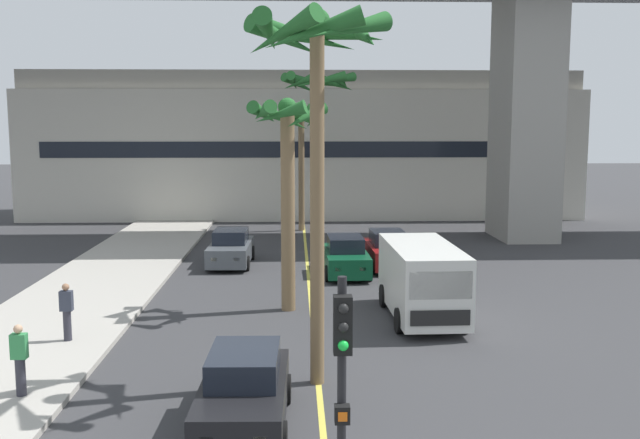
{
  "coord_description": "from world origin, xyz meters",
  "views": [
    {
      "loc": [
        -0.55,
        -1.42,
        6.14
      ],
      "look_at": [
        0.0,
        14.0,
        4.09
      ],
      "focal_mm": 40.45,
      "sensor_mm": 36.0,
      "label": 1
    }
  ],
  "objects_px": {
    "pedestrian_far_along": "(20,359)",
    "pedestrian_near_crosswalk": "(67,311)",
    "car_queue_front": "(244,392)",
    "car_queue_fourth": "(231,249)",
    "car_queue_third": "(388,251)",
    "palm_tree_farthest_median": "(301,130)",
    "car_queue_second": "(346,257)",
    "palm_tree_near_median": "(318,105)",
    "delivery_van": "(422,279)",
    "palm_tree_mid_median": "(288,151)",
    "traffic_light_median_near": "(342,390)",
    "palm_tree_far_median": "(316,71)"
  },
  "relations": [
    {
      "from": "pedestrian_far_along",
      "to": "pedestrian_near_crosswalk",
      "type": "bearing_deg",
      "value": 93.41
    },
    {
      "from": "car_queue_front",
      "to": "car_queue_fourth",
      "type": "xyz_separation_m",
      "value": [
        -1.75,
        17.08,
        0.0
      ]
    },
    {
      "from": "car_queue_front",
      "to": "pedestrian_far_along",
      "type": "xyz_separation_m",
      "value": [
        -5.04,
        1.47,
        0.28
      ]
    },
    {
      "from": "car_queue_third",
      "to": "palm_tree_farthest_median",
      "type": "xyz_separation_m",
      "value": [
        -3.63,
        11.03,
        5.08
      ]
    },
    {
      "from": "car_queue_second",
      "to": "palm_tree_near_median",
      "type": "height_order",
      "value": "palm_tree_near_median"
    },
    {
      "from": "car_queue_front",
      "to": "palm_tree_farthest_median",
      "type": "height_order",
      "value": "palm_tree_farthest_median"
    },
    {
      "from": "delivery_van",
      "to": "palm_tree_mid_median",
      "type": "relative_size",
      "value": 0.76
    },
    {
      "from": "palm_tree_near_median",
      "to": "palm_tree_farthest_median",
      "type": "bearing_deg",
      "value": 96.55
    },
    {
      "from": "palm_tree_near_median",
      "to": "palm_tree_farthest_median",
      "type": "xyz_separation_m",
      "value": [
        -0.77,
        6.68,
        -1.25
      ]
    },
    {
      "from": "car_queue_third",
      "to": "delivery_van",
      "type": "distance_m",
      "value": 8.32
    },
    {
      "from": "car_queue_front",
      "to": "pedestrian_far_along",
      "type": "distance_m",
      "value": 5.26
    },
    {
      "from": "palm_tree_near_median",
      "to": "pedestrian_near_crosswalk",
      "type": "xyz_separation_m",
      "value": [
        -7.5,
        -15.1,
        -6.06
      ]
    },
    {
      "from": "delivery_van",
      "to": "palm_tree_mid_median",
      "type": "distance_m",
      "value": 5.94
    },
    {
      "from": "palm_tree_farthest_median",
      "to": "traffic_light_median_near",
      "type": "bearing_deg",
      "value": -89.63
    },
    {
      "from": "car_queue_third",
      "to": "palm_tree_mid_median",
      "type": "bearing_deg",
      "value": -120.95
    },
    {
      "from": "car_queue_front",
      "to": "car_queue_fourth",
      "type": "relative_size",
      "value": 1.0
    },
    {
      "from": "car_queue_second",
      "to": "pedestrian_far_along",
      "type": "bearing_deg",
      "value": -121.35
    },
    {
      "from": "delivery_van",
      "to": "palm_tree_farthest_median",
      "type": "distance_m",
      "value": 20.18
    },
    {
      "from": "car_queue_second",
      "to": "car_queue_third",
      "type": "xyz_separation_m",
      "value": [
        1.94,
        1.43,
        0.0
      ]
    },
    {
      "from": "car_queue_front",
      "to": "palm_tree_near_median",
      "type": "height_order",
      "value": "palm_tree_near_median"
    },
    {
      "from": "palm_tree_far_median",
      "to": "palm_tree_farthest_median",
      "type": "relative_size",
      "value": 1.25
    },
    {
      "from": "car_queue_front",
      "to": "pedestrian_far_along",
      "type": "relative_size",
      "value": 2.55
    },
    {
      "from": "car_queue_second",
      "to": "palm_tree_far_median",
      "type": "bearing_deg",
      "value": -97.3
    },
    {
      "from": "car_queue_third",
      "to": "car_queue_fourth",
      "type": "height_order",
      "value": "same"
    },
    {
      "from": "palm_tree_near_median",
      "to": "pedestrian_far_along",
      "type": "bearing_deg",
      "value": -110.69
    },
    {
      "from": "car_queue_front",
      "to": "traffic_light_median_near",
      "type": "height_order",
      "value": "traffic_light_median_near"
    },
    {
      "from": "traffic_light_median_near",
      "to": "car_queue_front",
      "type": "bearing_deg",
      "value": 107.8
    },
    {
      "from": "car_queue_second",
      "to": "pedestrian_far_along",
      "type": "distance_m",
      "value": 15.72
    },
    {
      "from": "car_queue_front",
      "to": "delivery_van",
      "type": "bearing_deg",
      "value": 57.77
    },
    {
      "from": "traffic_light_median_near",
      "to": "pedestrian_near_crosswalk",
      "type": "relative_size",
      "value": 2.59
    },
    {
      "from": "car_queue_third",
      "to": "palm_tree_near_median",
      "type": "height_order",
      "value": "palm_tree_near_median"
    },
    {
      "from": "palm_tree_near_median",
      "to": "car_queue_third",
      "type": "bearing_deg",
      "value": -56.72
    },
    {
      "from": "palm_tree_mid_median",
      "to": "pedestrian_near_crosswalk",
      "type": "relative_size",
      "value": 4.31
    },
    {
      "from": "delivery_van",
      "to": "car_queue_second",
      "type": "bearing_deg",
      "value": 105.66
    },
    {
      "from": "palm_tree_near_median",
      "to": "pedestrian_near_crosswalk",
      "type": "distance_m",
      "value": 17.92
    },
    {
      "from": "traffic_light_median_near",
      "to": "palm_tree_farthest_median",
      "type": "bearing_deg",
      "value": 90.37
    },
    {
      "from": "car_queue_front",
      "to": "car_queue_second",
      "type": "height_order",
      "value": "same"
    },
    {
      "from": "car_queue_third",
      "to": "pedestrian_near_crosswalk",
      "type": "distance_m",
      "value": 14.93
    },
    {
      "from": "palm_tree_far_median",
      "to": "pedestrian_near_crosswalk",
      "type": "xyz_separation_m",
      "value": [
        -6.83,
        3.14,
        -6.33
      ]
    },
    {
      "from": "palm_tree_near_median",
      "to": "pedestrian_far_along",
      "type": "relative_size",
      "value": 5.35
    },
    {
      "from": "car_queue_fourth",
      "to": "palm_tree_farthest_median",
      "type": "height_order",
      "value": "palm_tree_farthest_median"
    },
    {
      "from": "car_queue_front",
      "to": "palm_tree_near_median",
      "type": "relative_size",
      "value": 0.48
    },
    {
      "from": "car_queue_front",
      "to": "palm_tree_mid_median",
      "type": "distance_m",
      "value": 10.36
    },
    {
      "from": "traffic_light_median_near",
      "to": "palm_tree_far_median",
      "type": "xyz_separation_m",
      "value": [
        -0.12,
        7.6,
        4.61
      ]
    },
    {
      "from": "car_queue_third",
      "to": "palm_tree_mid_median",
      "type": "height_order",
      "value": "palm_tree_mid_median"
    },
    {
      "from": "car_queue_front",
      "to": "palm_tree_far_median",
      "type": "relative_size",
      "value": 0.48
    },
    {
      "from": "car_queue_second",
      "to": "delivery_van",
      "type": "bearing_deg",
      "value": -74.34
    },
    {
      "from": "car_queue_second",
      "to": "pedestrian_far_along",
      "type": "xyz_separation_m",
      "value": [
        -8.18,
        -13.42,
        0.28
      ]
    },
    {
      "from": "traffic_light_median_near",
      "to": "palm_tree_near_median",
      "type": "bearing_deg",
      "value": 88.76
    },
    {
      "from": "delivery_van",
      "to": "palm_tree_near_median",
      "type": "relative_size",
      "value": 0.61
    }
  ]
}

